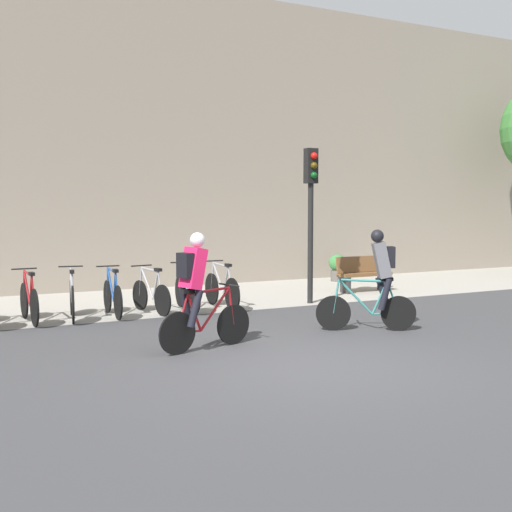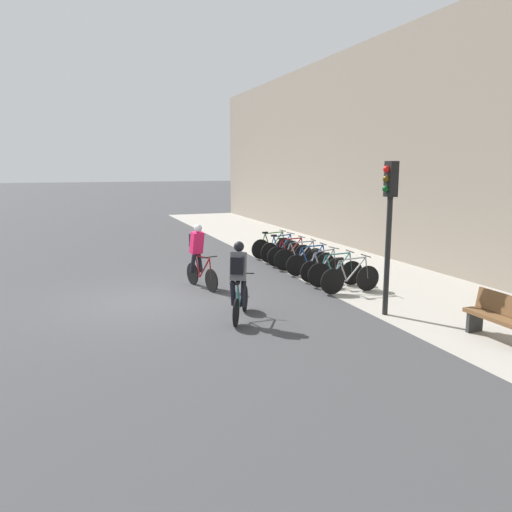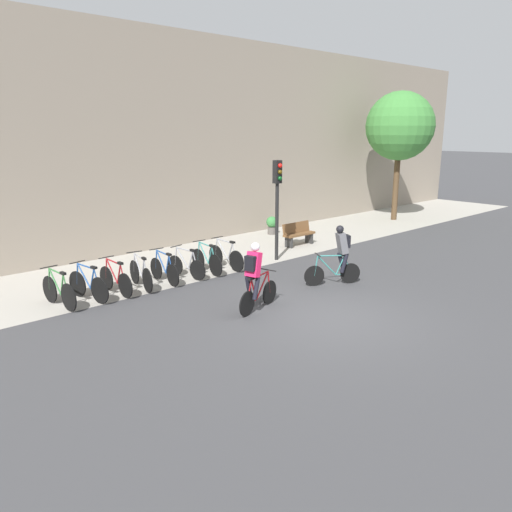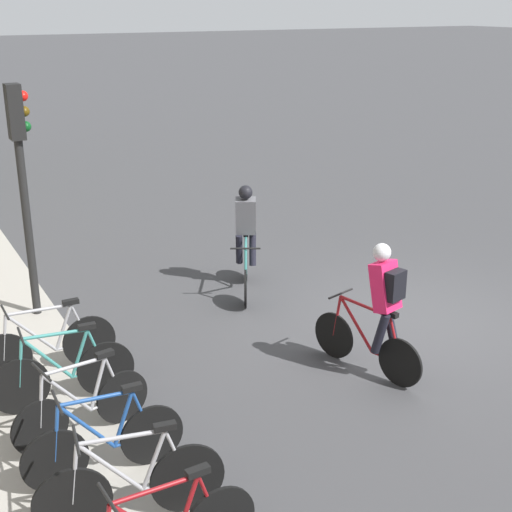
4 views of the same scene
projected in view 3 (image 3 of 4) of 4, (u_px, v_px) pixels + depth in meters
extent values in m
plane|color=#3D3D3F|center=(328.00, 318.00, 11.92)|extent=(200.00, 200.00, 0.00)
cube|color=#A39E93|center=(172.00, 264.00, 16.76)|extent=(44.00, 4.50, 0.01)
cube|color=gray|center=(128.00, 142.00, 17.63)|extent=(44.00, 0.60, 7.92)
cylinder|color=black|center=(270.00, 292.00, 12.82)|extent=(0.61, 0.20, 0.62)
cylinder|color=black|center=(247.00, 304.00, 11.96)|extent=(0.61, 0.20, 0.62)
cylinder|color=maroon|center=(262.00, 285.00, 12.46)|extent=(0.57, 0.19, 0.62)
cylinder|color=maroon|center=(254.00, 290.00, 12.14)|extent=(0.27, 0.11, 0.58)
cylinder|color=maroon|center=(260.00, 276.00, 12.29)|extent=(0.76, 0.24, 0.07)
cylinder|color=maroon|center=(252.00, 302.00, 12.13)|extent=(0.41, 0.14, 0.05)
cylinder|color=maroon|center=(249.00, 292.00, 11.97)|extent=(0.22, 0.09, 0.56)
cylinder|color=maroon|center=(269.00, 282.00, 12.71)|extent=(0.12, 0.07, 0.59)
cylinder|color=black|center=(268.00, 270.00, 12.60)|extent=(0.15, 0.45, 0.03)
cube|color=black|center=(251.00, 278.00, 11.97)|extent=(0.21, 0.13, 0.06)
cube|color=#EA1E56|center=(254.00, 264.00, 11.97)|extent=(0.39, 0.39, 0.63)
sphere|color=silver|center=(255.00, 247.00, 11.94)|extent=(0.27, 0.27, 0.22)
cylinder|color=black|center=(256.00, 288.00, 12.01)|extent=(0.29, 0.18, 0.56)
cylinder|color=black|center=(249.00, 287.00, 12.13)|extent=(0.26, 0.17, 0.56)
cube|color=black|center=(250.00, 263.00, 11.85)|extent=(0.20, 0.29, 0.36)
cylinder|color=black|center=(314.00, 276.00, 14.31)|extent=(0.55, 0.32, 0.60)
cylinder|color=black|center=(350.00, 273.00, 14.56)|extent=(0.55, 0.32, 0.60)
cylinder|color=teal|center=(327.00, 266.00, 14.33)|extent=(0.55, 0.33, 0.62)
cylinder|color=teal|center=(340.00, 265.00, 14.43)|extent=(0.27, 0.17, 0.58)
cylinder|color=teal|center=(331.00, 256.00, 14.29)|extent=(0.74, 0.43, 0.07)
cylinder|color=teal|center=(343.00, 274.00, 14.52)|extent=(0.41, 0.24, 0.05)
cylinder|color=teal|center=(347.00, 264.00, 14.47)|extent=(0.22, 0.14, 0.56)
cylinder|color=teal|center=(316.00, 266.00, 14.25)|extent=(0.13, 0.09, 0.59)
cylinder|color=black|center=(318.00, 255.00, 14.18)|extent=(0.25, 0.42, 0.03)
cube|color=black|center=(345.00, 254.00, 14.37)|extent=(0.21, 0.17, 0.06)
cube|color=#5B5B60|center=(342.00, 243.00, 14.27)|extent=(0.43, 0.43, 0.63)
sphere|color=black|center=(340.00, 229.00, 14.15)|extent=(0.30, 0.30, 0.22)
cylinder|color=black|center=(341.00, 261.00, 14.53)|extent=(0.29, 0.23, 0.56)
cylinder|color=black|center=(344.00, 263.00, 14.32)|extent=(0.26, 0.21, 0.56)
cube|color=black|center=(347.00, 241.00, 14.29)|extent=(0.25, 0.30, 0.36)
cylinder|color=black|center=(50.00, 289.00, 12.90)|extent=(0.11, 0.71, 0.71)
cylinder|color=black|center=(69.00, 298.00, 12.27)|extent=(0.11, 0.71, 0.71)
cylinder|color=#2D6B33|center=(55.00, 282.00, 12.62)|extent=(0.09, 0.54, 0.62)
cylinder|color=#2D6B33|center=(62.00, 285.00, 12.39)|extent=(0.07, 0.26, 0.58)
cylinder|color=#2D6B33|center=(56.00, 272.00, 12.48)|extent=(0.11, 0.73, 0.07)
cylinder|color=#2D6B33|center=(65.00, 296.00, 12.40)|extent=(0.07, 0.39, 0.05)
cylinder|color=#2D6B33|center=(66.00, 286.00, 12.26)|extent=(0.05, 0.21, 0.56)
cylinder|color=#2D6B33|center=(49.00, 279.00, 12.81)|extent=(0.05, 0.12, 0.58)
cylinder|color=black|center=(49.00, 267.00, 12.70)|extent=(0.46, 0.07, 0.03)
cube|color=black|center=(63.00, 273.00, 12.24)|extent=(0.10, 0.21, 0.06)
cylinder|color=black|center=(78.00, 284.00, 13.37)|extent=(0.17, 0.70, 0.71)
cylinder|color=black|center=(100.00, 291.00, 12.81)|extent=(0.17, 0.70, 0.71)
cylinder|color=#1E478C|center=(84.00, 276.00, 13.11)|extent=(0.14, 0.53, 0.62)
cylinder|color=#1E478C|center=(92.00, 279.00, 12.91)|extent=(0.09, 0.25, 0.58)
cylinder|color=#1E478C|center=(85.00, 266.00, 12.98)|extent=(0.18, 0.70, 0.07)
cylinder|color=#1E478C|center=(95.00, 290.00, 12.93)|extent=(0.11, 0.38, 0.05)
cylinder|color=#1E478C|center=(97.00, 280.00, 12.80)|extent=(0.07, 0.21, 0.56)
cylinder|color=#1E478C|center=(77.00, 274.00, 13.28)|extent=(0.06, 0.12, 0.58)
cylinder|color=black|center=(77.00, 262.00, 13.17)|extent=(0.46, 0.12, 0.03)
cube|color=black|center=(94.00, 267.00, 12.77)|extent=(0.12, 0.21, 0.06)
cylinder|color=black|center=(106.00, 278.00, 13.94)|extent=(0.07, 0.68, 0.68)
cylinder|color=black|center=(125.00, 286.00, 13.26)|extent=(0.07, 0.68, 0.68)
cylinder|color=maroon|center=(112.00, 271.00, 13.64)|extent=(0.07, 0.55, 0.62)
cylinder|color=maroon|center=(119.00, 274.00, 13.39)|extent=(0.05, 0.26, 0.58)
cylinder|color=maroon|center=(113.00, 262.00, 13.50)|extent=(0.08, 0.74, 0.07)
cylinder|color=maroon|center=(121.00, 285.00, 13.40)|extent=(0.05, 0.40, 0.05)
cylinder|color=maroon|center=(123.00, 275.00, 13.25)|extent=(0.04, 0.21, 0.56)
cylinder|color=maroon|center=(106.00, 268.00, 13.84)|extent=(0.04, 0.12, 0.58)
cylinder|color=black|center=(106.00, 257.00, 13.74)|extent=(0.46, 0.05, 0.03)
cube|color=black|center=(120.00, 263.00, 13.24)|extent=(0.09, 0.20, 0.06)
cylinder|color=black|center=(134.00, 272.00, 14.52)|extent=(0.15, 0.70, 0.70)
cylinder|color=black|center=(147.00, 281.00, 13.68)|extent=(0.15, 0.70, 0.70)
cylinder|color=#99999E|center=(138.00, 265.00, 14.17)|extent=(0.13, 0.56, 0.62)
cylinder|color=#99999E|center=(143.00, 269.00, 13.86)|extent=(0.08, 0.27, 0.58)
cylinder|color=#99999E|center=(139.00, 256.00, 14.01)|extent=(0.16, 0.76, 0.07)
cylinder|color=#99999E|center=(145.00, 279.00, 13.85)|extent=(0.10, 0.41, 0.05)
cylinder|color=#99999E|center=(146.00, 270.00, 13.69)|extent=(0.07, 0.22, 0.56)
cylinder|color=#99999E|center=(134.00, 263.00, 14.41)|extent=(0.05, 0.12, 0.59)
cylinder|color=black|center=(134.00, 252.00, 14.30)|extent=(0.46, 0.10, 0.03)
cube|color=black|center=(144.00, 258.00, 13.69)|extent=(0.11, 0.21, 0.06)
cylinder|color=black|center=(156.00, 269.00, 14.97)|extent=(0.06, 0.66, 0.66)
cylinder|color=black|center=(173.00, 275.00, 14.25)|extent=(0.06, 0.66, 0.66)
cylinder|color=#1E478C|center=(161.00, 262.00, 14.66)|extent=(0.06, 0.53, 0.62)
cylinder|color=#1E478C|center=(167.00, 264.00, 14.40)|extent=(0.05, 0.25, 0.58)
cylinder|color=#1E478C|center=(163.00, 253.00, 14.51)|extent=(0.07, 0.72, 0.07)
cylinder|color=#1E478C|center=(169.00, 274.00, 14.40)|extent=(0.05, 0.39, 0.05)
cylinder|color=#1E478C|center=(171.00, 266.00, 14.25)|extent=(0.04, 0.21, 0.56)
cylinder|color=#1E478C|center=(156.00, 259.00, 14.87)|extent=(0.04, 0.11, 0.58)
cylinder|color=black|center=(156.00, 249.00, 14.76)|extent=(0.46, 0.05, 0.03)
cube|color=black|center=(169.00, 254.00, 14.24)|extent=(0.09, 0.20, 0.06)
cylinder|color=black|center=(175.00, 265.00, 15.40)|extent=(0.14, 0.62, 0.62)
cylinder|color=black|center=(198.00, 270.00, 14.84)|extent=(0.14, 0.62, 0.62)
cylinder|color=#99999E|center=(182.00, 258.00, 15.14)|extent=(0.13, 0.53, 0.62)
cylinder|color=#99999E|center=(191.00, 260.00, 14.94)|extent=(0.08, 0.25, 0.58)
cylinder|color=#99999E|center=(185.00, 249.00, 15.01)|extent=(0.16, 0.70, 0.07)
cylinder|color=#99999E|center=(193.00, 270.00, 14.95)|extent=(0.10, 0.38, 0.05)
cylinder|color=#99999E|center=(195.00, 261.00, 14.82)|extent=(0.07, 0.20, 0.56)
cylinder|color=#99999E|center=(176.00, 256.00, 15.31)|extent=(0.06, 0.12, 0.58)
cylinder|color=black|center=(176.00, 246.00, 15.21)|extent=(0.46, 0.11, 0.03)
cube|color=black|center=(193.00, 250.00, 14.80)|extent=(0.11, 0.21, 0.06)
cylinder|color=black|center=(198.00, 259.00, 15.99)|extent=(0.08, 0.69, 0.69)
cylinder|color=black|center=(216.00, 266.00, 15.24)|extent=(0.08, 0.69, 0.69)
cylinder|color=teal|center=(204.00, 253.00, 15.67)|extent=(0.07, 0.54, 0.62)
cylinder|color=teal|center=(210.00, 255.00, 15.40)|extent=(0.06, 0.26, 0.58)
cylinder|color=teal|center=(205.00, 244.00, 15.52)|extent=(0.09, 0.73, 0.07)
cylinder|color=teal|center=(212.00, 264.00, 15.40)|extent=(0.06, 0.40, 0.05)
cylinder|color=teal|center=(214.00, 256.00, 15.24)|extent=(0.05, 0.21, 0.56)
cylinder|color=teal|center=(199.00, 251.00, 15.89)|extent=(0.04, 0.12, 0.58)
cylinder|color=black|center=(199.00, 241.00, 15.78)|extent=(0.46, 0.06, 0.03)
cube|color=black|center=(212.00, 246.00, 15.24)|extent=(0.09, 0.20, 0.06)
cylinder|color=black|center=(216.00, 255.00, 16.50)|extent=(0.04, 0.69, 0.69)
cylinder|color=black|center=(236.00, 261.00, 15.74)|extent=(0.04, 0.69, 0.69)
cylinder|color=#99999E|center=(223.00, 249.00, 16.18)|extent=(0.04, 0.58, 0.62)
cylinder|color=#99999E|center=(230.00, 251.00, 15.90)|extent=(0.04, 0.27, 0.58)
cylinder|color=#99999E|center=(225.00, 241.00, 16.02)|extent=(0.04, 0.79, 0.07)
cylinder|color=#99999E|center=(232.00, 260.00, 15.90)|extent=(0.03, 0.43, 0.05)
cylinder|color=#99999E|center=(234.00, 252.00, 15.74)|extent=(0.03, 0.22, 0.56)
cylinder|color=#99999E|center=(216.00, 247.00, 16.40)|extent=(0.04, 0.12, 0.59)
cylinder|color=black|center=(217.00, 237.00, 16.29)|extent=(0.46, 0.03, 0.03)
cube|color=black|center=(232.00, 242.00, 15.74)|extent=(0.08, 0.20, 0.06)
cylinder|color=black|center=(277.00, 211.00, 16.89)|extent=(0.12, 0.12, 3.40)
cube|color=black|center=(277.00, 172.00, 16.57)|extent=(0.26, 0.20, 0.76)
sphere|color=red|center=(280.00, 166.00, 16.43)|extent=(0.15, 0.15, 0.15)
sphere|color=#4C380A|center=(280.00, 172.00, 16.48)|extent=(0.15, 0.15, 0.15)
sphere|color=#0C4719|center=(280.00, 178.00, 16.53)|extent=(0.15, 0.15, 0.15)
cube|color=brown|center=(299.00, 234.00, 19.35)|extent=(1.44, 0.40, 0.08)
cube|color=brown|center=(296.00, 227.00, 19.42)|extent=(1.44, 0.12, 0.40)
cube|color=#2D2D2D|center=(289.00, 242.00, 19.03)|extent=(0.08, 0.36, 0.45)
cube|color=#2D2D2D|center=(309.00, 238.00, 19.78)|extent=(0.08, 0.36, 0.45)
cylinder|color=#4C3823|center=(396.00, 185.00, 24.72)|extent=(0.28, 0.28, 3.51)
sphere|color=#3D7F38|center=(400.00, 126.00, 24.03)|extent=(3.28, 3.28, 3.28)
cylinder|color=#56514C|center=(272.00, 231.00, 21.53)|extent=(0.36, 0.36, 0.32)
sphere|color=#387A3D|center=(272.00, 222.00, 21.44)|extent=(0.48, 0.48, 0.48)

